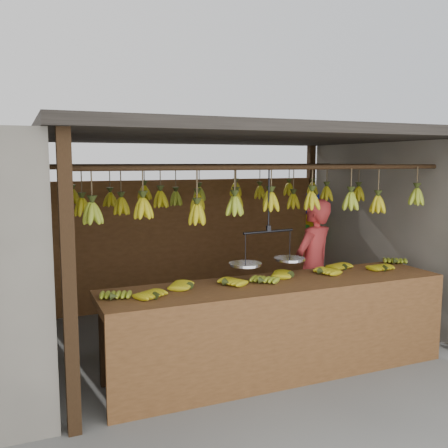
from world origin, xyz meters
name	(u,v)px	position (x,y,z in m)	size (l,w,h in m)	color
ground	(234,335)	(0.00, 0.00, 0.00)	(80.00, 80.00, 0.00)	#5B5B57
stall	(223,168)	(0.00, 0.33, 1.97)	(4.30, 3.30, 2.40)	black
counter	(283,304)	(-0.03, -1.22, 0.71)	(3.49, 0.78, 0.96)	brown
hanging_bananas	(234,199)	(0.00, 0.01, 1.63)	(3.64, 2.26, 0.39)	#92A523
balance_scale	(268,257)	(-0.08, -1.00, 1.13)	(0.82, 0.36, 0.93)	black
vendor	(313,268)	(0.87, -0.34, 0.81)	(0.59, 0.39, 1.62)	#BF3333
bag_bundles	(312,230)	(1.94, 1.35, 1.00)	(0.08, 0.26, 1.24)	#1426BF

